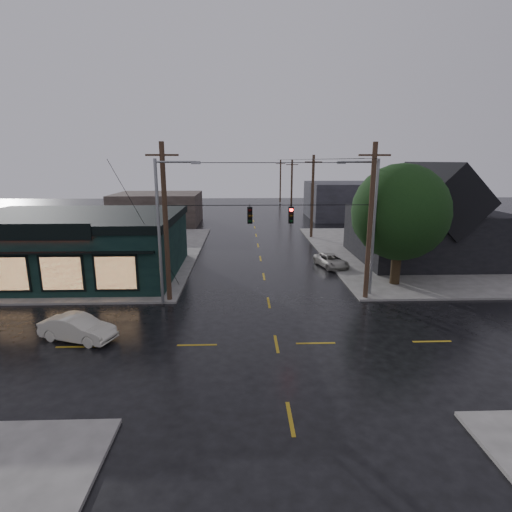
{
  "coord_description": "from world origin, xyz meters",
  "views": [
    {
      "loc": [
        -1.66,
        -18.52,
        9.04
      ],
      "look_at": [
        -0.87,
        4.67,
        3.46
      ],
      "focal_mm": 28.0,
      "sensor_mm": 36.0,
      "label": 1
    }
  ],
  "objects_px": {
    "utility_pole_nw": "(170,301)",
    "suv_silver": "(331,261)",
    "utility_pole_ne": "(365,299)",
    "sedan_cream": "(78,328)",
    "corner_tree": "(400,212)"
  },
  "relations": [
    {
      "from": "utility_pole_nw",
      "to": "suv_silver",
      "type": "bearing_deg",
      "value": 33.33
    },
    {
      "from": "utility_pole_ne",
      "to": "utility_pole_nw",
      "type": "bearing_deg",
      "value": 180.0
    },
    {
      "from": "sedan_cream",
      "to": "utility_pole_nw",
      "type": "bearing_deg",
      "value": -13.67
    },
    {
      "from": "sedan_cream",
      "to": "corner_tree",
      "type": "bearing_deg",
      "value": -47.23
    },
    {
      "from": "corner_tree",
      "to": "utility_pole_ne",
      "type": "distance_m",
      "value": 6.89
    },
    {
      "from": "utility_pole_ne",
      "to": "corner_tree",
      "type": "bearing_deg",
      "value": 43.64
    },
    {
      "from": "corner_tree",
      "to": "utility_pole_nw",
      "type": "xyz_separation_m",
      "value": [
        -16.07,
        -2.93,
        -5.42
      ]
    },
    {
      "from": "corner_tree",
      "to": "utility_pole_nw",
      "type": "bearing_deg",
      "value": -169.66
    },
    {
      "from": "sedan_cream",
      "to": "suv_silver",
      "type": "xyz_separation_m",
      "value": [
        16.18,
        13.91,
        -0.09
      ]
    },
    {
      "from": "sedan_cream",
      "to": "suv_silver",
      "type": "relative_size",
      "value": 0.98
    },
    {
      "from": "utility_pole_nw",
      "to": "suv_silver",
      "type": "relative_size",
      "value": 2.51
    },
    {
      "from": "utility_pole_nw",
      "to": "utility_pole_ne",
      "type": "bearing_deg",
      "value": 0.0
    },
    {
      "from": "utility_pole_nw",
      "to": "sedan_cream",
      "type": "bearing_deg",
      "value": -122.85
    },
    {
      "from": "utility_pole_nw",
      "to": "suv_silver",
      "type": "distance_m",
      "value": 14.97
    },
    {
      "from": "utility_pole_ne",
      "to": "suv_silver",
      "type": "relative_size",
      "value": 2.51
    }
  ]
}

